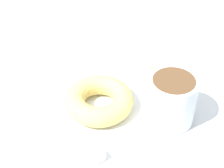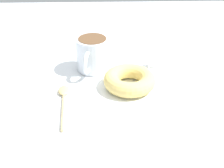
# 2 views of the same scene
# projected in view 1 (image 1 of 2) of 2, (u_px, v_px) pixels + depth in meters

# --- Properties ---
(ground_plane) EXTENTS (1.20, 1.20, 0.02)m
(ground_plane) POSITION_uv_depth(u_px,v_px,m) (121.00, 103.00, 0.65)
(ground_plane) COLOR #B2BCC6
(napkin) EXTENTS (0.37, 0.37, 0.00)m
(napkin) POSITION_uv_depth(u_px,v_px,m) (112.00, 93.00, 0.66)
(napkin) COLOR white
(napkin) RESTS_ON ground_plane
(coffee_cup) EXTENTS (0.08, 0.11, 0.08)m
(coffee_cup) POSITION_uv_depth(u_px,v_px,m) (171.00, 98.00, 0.58)
(coffee_cup) COLOR silver
(coffee_cup) RESTS_ON napkin
(donut) EXTENTS (0.11, 0.11, 0.03)m
(donut) POSITION_uv_depth(u_px,v_px,m) (100.00, 101.00, 0.61)
(donut) COLOR #E5C66B
(donut) RESTS_ON napkin
(spoon) EXTENTS (0.03, 0.15, 0.01)m
(spoon) POSITION_uv_depth(u_px,v_px,m) (150.00, 66.00, 0.71)
(spoon) COLOR #D8B772
(spoon) RESTS_ON napkin
(sugar_cube) EXTENTS (0.02, 0.02, 0.02)m
(sugar_cube) POSITION_uv_depth(u_px,v_px,m) (98.00, 156.00, 0.54)
(sugar_cube) COLOR white
(sugar_cube) RESTS_ON napkin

